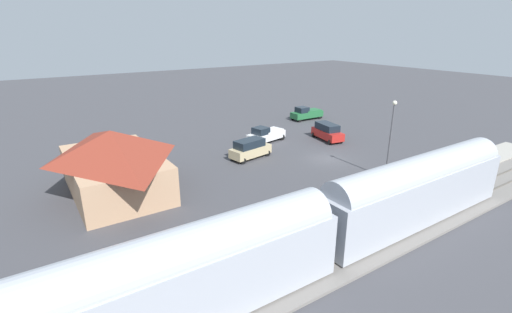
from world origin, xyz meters
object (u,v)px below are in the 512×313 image
(pedestrian_on_platform, at_px, (383,184))
(pickup_white, at_px, (266,135))
(suv_tan, at_px, (250,149))
(pickup_green, at_px, (306,113))
(light_pole_near_platform, at_px, (391,130))
(station_building, at_px, (114,161))
(suv_red, at_px, (327,132))

(pedestrian_on_platform, bearing_deg, pickup_white, -2.98)
(suv_tan, bearing_deg, pickup_green, -58.49)
(suv_tan, height_order, light_pole_near_platform, light_pole_near_platform)
(station_building, height_order, light_pole_near_platform, light_pole_near_platform)
(suv_red, height_order, light_pole_near_platform, light_pole_near_platform)
(pickup_green, relative_size, light_pole_near_platform, 0.71)
(suv_red, bearing_deg, pedestrian_on_platform, 151.59)
(station_building, bearing_deg, pickup_white, -75.44)
(station_building, xyz_separation_m, pedestrian_on_platform, (-13.96, -18.88, -1.70))
(station_building, height_order, suv_tan, station_building)
(suv_red, bearing_deg, light_pole_near_platform, 161.28)
(suv_red, bearing_deg, station_building, 93.23)
(light_pole_near_platform, bearing_deg, suv_red, -18.72)
(pickup_white, height_order, suv_red, suv_red)
(suv_red, relative_size, light_pole_near_platform, 0.67)
(pickup_white, bearing_deg, pickup_green, -62.05)
(pickup_white, xyz_separation_m, light_pole_near_platform, (-16.36, -3.07, 3.81))
(suv_tan, bearing_deg, pedestrian_on_platform, -165.03)
(station_building, relative_size, pickup_white, 2.21)
(pedestrian_on_platform, distance_m, pickup_white, 19.15)
(station_building, distance_m, pedestrian_on_platform, 23.54)
(light_pole_near_platform, bearing_deg, station_building, 63.98)
(pickup_white, relative_size, suv_red, 1.10)
(suv_red, height_order, suv_tan, same)
(pickup_green, bearing_deg, station_building, 110.07)
(pedestrian_on_platform, height_order, light_pole_near_platform, light_pole_near_platform)
(pedestrian_on_platform, bearing_deg, light_pole_near_platform, -55.83)
(pickup_white, distance_m, light_pole_near_platform, 17.08)
(pickup_white, xyz_separation_m, pickup_green, (6.74, -12.71, 0.00))
(pickup_white, xyz_separation_m, suv_red, (-3.62, -7.39, 0.12))
(pedestrian_on_platform, bearing_deg, pickup_green, -27.92)
(station_building, bearing_deg, light_pole_near_platform, -116.02)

